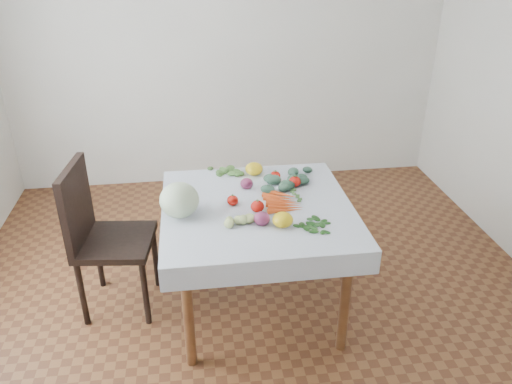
# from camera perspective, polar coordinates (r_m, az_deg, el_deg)

# --- Properties ---
(ground) EXTENTS (4.00, 4.00, 0.00)m
(ground) POSITION_cam_1_polar(r_m,az_deg,el_deg) (3.40, 0.14, -12.84)
(ground) COLOR brown
(back_wall) EXTENTS (4.00, 0.04, 2.70)m
(back_wall) POSITION_cam_1_polar(r_m,az_deg,el_deg) (4.66, -3.39, 16.87)
(back_wall) COLOR silver
(back_wall) RESTS_ON ground
(table) EXTENTS (1.00, 1.00, 0.75)m
(table) POSITION_cam_1_polar(r_m,az_deg,el_deg) (3.02, 0.16, -3.29)
(table) COLOR brown
(table) RESTS_ON ground
(tablecloth) EXTENTS (1.12, 1.12, 0.01)m
(tablecloth) POSITION_cam_1_polar(r_m,az_deg,el_deg) (2.97, 0.16, -1.64)
(tablecloth) COLOR silver
(tablecloth) RESTS_ON table
(chair) EXTENTS (0.50, 0.50, 1.00)m
(chair) POSITION_cam_1_polar(r_m,az_deg,el_deg) (3.23, -17.53, -4.15)
(chair) COLOR black
(chair) RESTS_ON ground
(cabbage) EXTENTS (0.29, 0.29, 0.20)m
(cabbage) POSITION_cam_1_polar(r_m,az_deg,el_deg) (2.85, -8.76, -0.91)
(cabbage) COLOR beige
(cabbage) RESTS_ON tablecloth
(tomato_a) EXTENTS (0.08, 0.08, 0.06)m
(tomato_a) POSITION_cam_1_polar(r_m,az_deg,el_deg) (3.27, 2.21, 1.88)
(tomato_a) COLOR #B7140C
(tomato_a) RESTS_ON tablecloth
(tomato_b) EXTENTS (0.10, 0.10, 0.07)m
(tomato_b) POSITION_cam_1_polar(r_m,az_deg,el_deg) (3.19, 4.46, 1.20)
(tomato_b) COLOR #B7140C
(tomato_b) RESTS_ON tablecloth
(tomato_c) EXTENTS (0.08, 0.08, 0.06)m
(tomato_c) POSITION_cam_1_polar(r_m,az_deg,el_deg) (2.97, -2.68, -0.95)
(tomato_c) COLOR #B7140C
(tomato_c) RESTS_ON tablecloth
(tomato_d) EXTENTS (0.10, 0.10, 0.07)m
(tomato_d) POSITION_cam_1_polar(r_m,az_deg,el_deg) (2.89, 0.16, -1.65)
(tomato_d) COLOR #B7140C
(tomato_d) RESTS_ON tablecloth
(heirloom_back) EXTENTS (0.14, 0.14, 0.08)m
(heirloom_back) POSITION_cam_1_polar(r_m,az_deg,el_deg) (3.34, -0.23, 2.67)
(heirloom_back) COLOR gold
(heirloom_back) RESTS_ON tablecloth
(heirloom_front) EXTENTS (0.15, 0.15, 0.08)m
(heirloom_front) POSITION_cam_1_polar(r_m,az_deg,el_deg) (2.75, 3.07, -3.18)
(heirloom_front) COLOR gold
(heirloom_front) RESTS_ON tablecloth
(onion_a) EXTENTS (0.10, 0.10, 0.07)m
(onion_a) POSITION_cam_1_polar(r_m,az_deg,el_deg) (3.16, -1.08, 0.99)
(onion_a) COLOR #611B3F
(onion_a) RESTS_ON tablecloth
(onion_b) EXTENTS (0.11, 0.11, 0.08)m
(onion_b) POSITION_cam_1_polar(r_m,az_deg,el_deg) (2.76, 0.67, -3.05)
(onion_b) COLOR #611B3F
(onion_b) RESTS_ON tablecloth
(tomatillo_cluster) EXTENTS (0.16, 0.11, 0.05)m
(tomatillo_cluster) POSITION_cam_1_polar(r_m,az_deg,el_deg) (2.78, -1.63, -3.19)
(tomatillo_cluster) COLOR tan
(tomatillo_cluster) RESTS_ON tablecloth
(carrot_bunch) EXTENTS (0.21, 0.33, 0.03)m
(carrot_bunch) POSITION_cam_1_polar(r_m,az_deg,el_deg) (2.99, 3.07, -1.03)
(carrot_bunch) COLOR #E44E19
(carrot_bunch) RESTS_ON tablecloth
(kale_bunch) EXTENTS (0.32, 0.30, 0.05)m
(kale_bunch) POSITION_cam_1_polar(r_m,az_deg,el_deg) (3.24, 3.69, 1.45)
(kale_bunch) COLOR #365946
(kale_bunch) RESTS_ON tablecloth
(basil_bunch) EXTENTS (0.21, 0.18, 0.01)m
(basil_bunch) POSITION_cam_1_polar(r_m,az_deg,el_deg) (2.78, 6.24, -3.79)
(basil_bunch) COLOR #1B5019
(basil_bunch) RESTS_ON tablecloth
(dill_bunch) EXTENTS (0.23, 0.18, 0.02)m
(dill_bunch) POSITION_cam_1_polar(r_m,az_deg,el_deg) (3.37, -3.38, 2.32)
(dill_bunch) COLOR #487A38
(dill_bunch) RESTS_ON tablecloth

